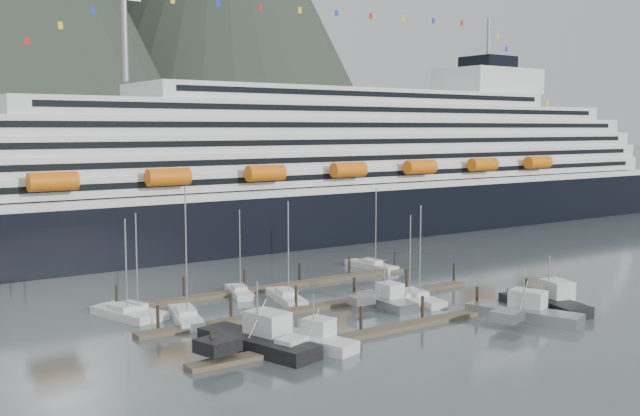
# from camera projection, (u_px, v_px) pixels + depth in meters

# --- Properties ---
(ground) EXTENTS (1600.00, 1600.00, 0.00)m
(ground) POSITION_uv_depth(u_px,v_px,m) (368.00, 307.00, 93.26)
(ground) COLOR #495657
(ground) RESTS_ON ground
(cruise_ship) EXTENTS (210.00, 30.40, 50.30)m
(cruise_ship) POSITION_uv_depth(u_px,v_px,m) (317.00, 178.00, 153.88)
(cruise_ship) COLOR black
(cruise_ship) RESTS_ON ground
(dock_near) EXTENTS (48.18, 2.28, 3.20)m
(dock_near) POSITION_uv_depth(u_px,v_px,m) (389.00, 328.00, 82.31)
(dock_near) COLOR #4A3D2F
(dock_near) RESTS_ON ground
(dock_mid) EXTENTS (48.18, 2.28, 3.20)m
(dock_mid) POSITION_uv_depth(u_px,v_px,m) (321.00, 306.00, 92.93)
(dock_mid) COLOR #4A3D2F
(dock_mid) RESTS_ON ground
(dock_far) EXTENTS (48.18, 2.28, 3.20)m
(dock_far) POSITION_uv_depth(u_px,v_px,m) (268.00, 287.00, 103.55)
(dock_far) COLOR #4A3D2F
(dock_far) RESTS_ON ground
(sailboat_a) EXTENTS (5.13, 9.64, 12.34)m
(sailboat_a) POSITION_uv_depth(u_px,v_px,m) (123.00, 315.00, 87.98)
(sailboat_a) COLOR silver
(sailboat_a) RESTS_ON ground
(sailboat_b) EXTENTS (5.18, 10.51, 16.23)m
(sailboat_b) POSITION_uv_depth(u_px,v_px,m) (186.00, 317.00, 86.60)
(sailboat_b) COLOR silver
(sailboat_b) RESTS_ON ground
(sailboat_c) EXTENTS (4.81, 9.95, 13.52)m
(sailboat_c) POSITION_uv_depth(u_px,v_px,m) (286.00, 298.00, 96.52)
(sailboat_c) COLOR silver
(sailboat_c) RESTS_ON ground
(sailboat_d) EXTENTS (3.78, 10.87, 13.01)m
(sailboat_d) POSITION_uv_depth(u_px,v_px,m) (415.00, 298.00, 96.55)
(sailboat_d) COLOR silver
(sailboat_d) RESTS_ON ground
(sailboat_e) EXTENTS (5.86, 10.20, 12.84)m
(sailboat_e) POSITION_uv_depth(u_px,v_px,m) (132.00, 312.00, 89.12)
(sailboat_e) COLOR silver
(sailboat_e) RESTS_ON ground
(sailboat_f) EXTENTS (4.23, 8.09, 11.99)m
(sailboat_f) POSITION_uv_depth(u_px,v_px,m) (239.00, 292.00, 99.94)
(sailboat_f) COLOR silver
(sailboat_f) RESTS_ON ground
(sailboat_g) EXTENTS (3.43, 10.10, 13.32)m
(sailboat_g) POSITION_uv_depth(u_px,v_px,m) (371.00, 266.00, 118.92)
(sailboat_g) COLOR silver
(sailboat_g) RESTS_ON ground
(sailboat_h) EXTENTS (3.51, 8.39, 11.70)m
(sailboat_h) POSITION_uv_depth(u_px,v_px,m) (406.00, 298.00, 96.38)
(sailboat_h) COLOR silver
(sailboat_h) RESTS_ON ground
(trawler_a) EXTENTS (11.01, 14.58, 7.76)m
(trawler_a) POSITION_uv_depth(u_px,v_px,m) (257.00, 341.00, 75.15)
(trawler_a) COLOR black
(trawler_a) RESTS_ON ground
(trawler_b) EXTENTS (8.01, 9.85, 6.03)m
(trawler_b) POSITION_uv_depth(u_px,v_px,m) (313.00, 340.00, 75.98)
(trawler_b) COLOR silver
(trawler_b) RESTS_ON ground
(trawler_c) EXTENTS (10.60, 13.65, 6.76)m
(trawler_c) POSITION_uv_depth(u_px,v_px,m) (523.00, 312.00, 87.19)
(trawler_c) COLOR gray
(trawler_c) RESTS_ON ground
(trawler_d) EXTENTS (9.76, 12.76, 7.30)m
(trawler_d) POSITION_uv_depth(u_px,v_px,m) (547.00, 301.00, 92.51)
(trawler_d) COLOR black
(trawler_d) RESTS_ON ground
(trawler_e) EXTENTS (7.26, 9.54, 6.13)m
(trawler_e) POSITION_uv_depth(u_px,v_px,m) (383.00, 301.00, 93.37)
(trawler_e) COLOR gray
(trawler_e) RESTS_ON ground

